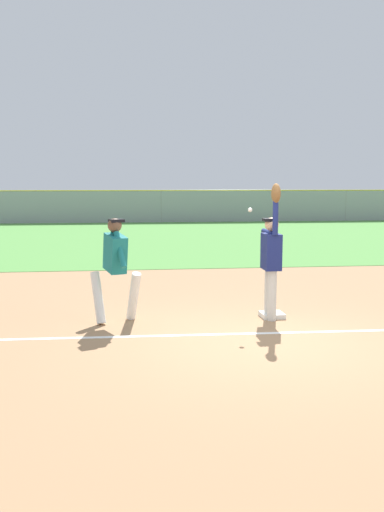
# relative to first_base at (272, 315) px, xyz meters

# --- Properties ---
(ground_plane) EXTENTS (74.81, 74.81, 0.00)m
(ground_plane) POSITION_rel_first_base_xyz_m (-0.53, -1.33, -0.04)
(ground_plane) COLOR #A37A54
(outfield_grass) EXTENTS (43.76, 17.30, 0.01)m
(outfield_grass) POSITION_rel_first_base_xyz_m (-0.53, 14.08, -0.04)
(outfield_grass) COLOR #549342
(outfield_grass) RESTS_ON ground_plane
(chalk_foul_line) EXTENTS (12.00, 0.39, 0.01)m
(chalk_foul_line) POSITION_rel_first_base_xyz_m (-4.00, -0.90, -0.04)
(chalk_foul_line) COLOR white
(chalk_foul_line) RESTS_ON ground_plane
(first_base) EXTENTS (0.40, 0.40, 0.08)m
(first_base) POSITION_rel_first_base_xyz_m (0.00, 0.00, 0.00)
(first_base) COLOR white
(first_base) RESTS_ON ground_plane
(fielder) EXTENTS (0.27, 0.89, 2.28)m
(fielder) POSITION_rel_first_base_xyz_m (-0.06, -0.13, 1.08)
(fielder) COLOR silver
(fielder) RESTS_ON ground_plane
(runner) EXTENTS (0.88, 0.82, 1.72)m
(runner) POSITION_rel_first_base_xyz_m (-2.64, -0.03, 0.96)
(runner) COLOR white
(runner) RESTS_ON ground_plane
(baseball) EXTENTS (0.07, 0.07, 0.07)m
(baseball) POSITION_rel_first_base_xyz_m (-0.43, -0.10, 1.81)
(baseball) COLOR white
(outfield_fence) EXTENTS (43.84, 0.08, 1.84)m
(outfield_fence) POSITION_rel_first_base_xyz_m (-0.53, 22.73, 0.88)
(outfield_fence) COLOR #93999E
(outfield_fence) RESTS_ON ground_plane
(parked_car_green) EXTENTS (4.57, 2.46, 1.25)m
(parked_car_green) POSITION_rel_first_base_xyz_m (-8.03, 25.85, 0.63)
(parked_car_green) COLOR #1E6B33
(parked_car_green) RESTS_ON ground_plane
(parked_car_white) EXTENTS (4.57, 2.45, 1.25)m
(parked_car_white) POSITION_rel_first_base_xyz_m (-2.73, 26.12, 0.63)
(parked_car_white) COLOR white
(parked_car_white) RESTS_ON ground_plane
(parked_car_black) EXTENTS (4.59, 2.51, 1.25)m
(parked_car_black) POSITION_rel_first_base_xyz_m (3.11, 25.60, 0.63)
(parked_car_black) COLOR black
(parked_car_black) RESTS_ON ground_plane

